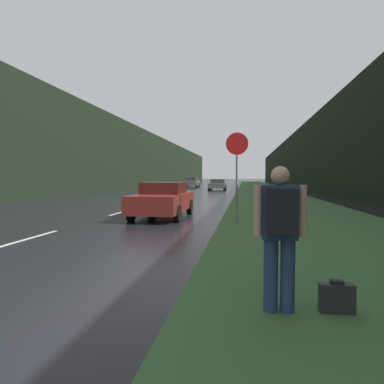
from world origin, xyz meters
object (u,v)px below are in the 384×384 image
at_px(car_passing_near, 163,199).
at_px(suitcase, 337,298).
at_px(stop_sign, 237,167).
at_px(hitchhiker_with_backpack, 280,230).
at_px(car_oncoming, 192,182).
at_px(car_passing_far, 218,185).

bearing_deg(car_passing_near, suitcase, 115.13).
xyz_separation_m(stop_sign, hitchhiker_with_backpack, (0.65, -7.55, -0.93)).
xyz_separation_m(suitcase, car_passing_near, (-4.18, 8.90, 0.51)).
xyz_separation_m(hitchhiker_with_backpack, suitcase, (0.65, 0.10, -0.79)).
relative_size(stop_sign, hitchhiker_with_backpack, 1.80).
bearing_deg(suitcase, stop_sign, 100.10).
distance_m(stop_sign, hitchhiker_with_backpack, 7.63).
xyz_separation_m(suitcase, car_oncoming, (-8.77, 45.77, 0.60)).
bearing_deg(hitchhiker_with_backpack, suitcase, 9.17).
height_order(hitchhiker_with_backpack, suitcase, hitchhiker_with_backpack).
relative_size(hitchhiker_with_backpack, car_passing_near, 0.38).
height_order(car_passing_far, car_oncoming, car_oncoming).
bearing_deg(car_passing_far, suitcase, 96.61).
bearing_deg(stop_sign, car_oncoming, 101.02).
xyz_separation_m(car_passing_near, car_passing_far, (-0.00, 27.13, -0.02)).
relative_size(suitcase, car_passing_near, 0.09).
relative_size(car_passing_far, car_oncoming, 1.06).
bearing_deg(suitcase, car_oncoming, 101.01).
height_order(car_passing_near, car_oncoming, car_oncoming).
bearing_deg(suitcase, hitchhiker_with_backpack, -170.83).
xyz_separation_m(stop_sign, car_oncoming, (-7.46, 38.32, -1.12)).
relative_size(hitchhiker_with_backpack, suitcase, 4.33).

